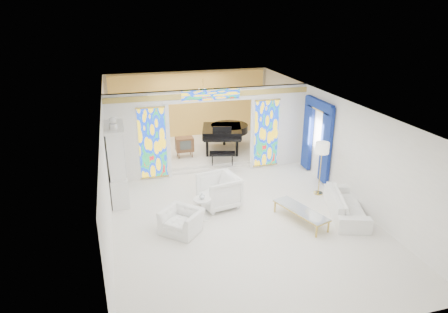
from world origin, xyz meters
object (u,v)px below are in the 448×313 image
object	(u,v)px
grand_piano	(225,131)
armchair_left	(182,221)
tv_console	(185,144)
armchair_right	(219,191)
china_cabinet	(118,165)
sofa	(346,204)
coffee_table	(301,210)

from	to	relation	value
grand_piano	armchair_left	bearing A→B (deg)	-101.85
tv_console	armchair_left	bearing A→B (deg)	-101.40
armchair_left	armchair_right	distance (m)	1.75
armchair_right	tv_console	world-z (taller)	armchair_right
china_cabinet	sofa	bearing A→B (deg)	-23.69
china_cabinet	coffee_table	world-z (taller)	china_cabinet
coffee_table	tv_console	bearing A→B (deg)	112.52
armchair_right	coffee_table	world-z (taller)	armchair_right
grand_piano	tv_console	bearing A→B (deg)	-151.81
coffee_table	sofa	bearing A→B (deg)	0.63
grand_piano	tv_console	distance (m)	1.80
coffee_table	grand_piano	bearing A→B (deg)	95.04
armchair_right	grand_piano	xyz separation A→B (m)	(1.42, 4.31, 0.46)
armchair_left	tv_console	distance (m)	5.15
china_cabinet	armchair_left	xyz separation A→B (m)	(1.49, -2.36, -0.85)
china_cabinet	armchair_right	bearing A→B (deg)	-23.41
armchair_right	sofa	size ratio (longest dim) A/B	0.48
coffee_table	grand_piano	distance (m)	5.87
china_cabinet	grand_piano	size ratio (longest dim) A/B	0.91
china_cabinet	sofa	world-z (taller)	china_cabinet
armchair_left	grand_piano	distance (m)	6.13
grand_piano	tv_console	xyz separation A→B (m)	(-1.73, -0.41, -0.28)
sofa	coffee_table	size ratio (longest dim) A/B	1.23
coffee_table	grand_piano	world-z (taller)	grand_piano
china_cabinet	coffee_table	bearing A→B (deg)	-29.86
armchair_left	tv_console	xyz separation A→B (m)	(1.01, 5.04, 0.36)
armchair_left	tv_console	size ratio (longest dim) A/B	1.29
coffee_table	armchair_right	bearing A→B (deg)	142.08
tv_console	coffee_table	bearing A→B (deg)	-67.56
armchair_left	grand_piano	world-z (taller)	grand_piano
sofa	tv_console	size ratio (longest dim) A/B	2.93
armchair_left	grand_piano	bearing A→B (deg)	106.30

